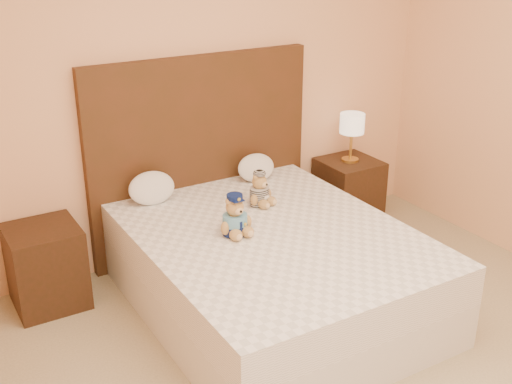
{
  "coord_description": "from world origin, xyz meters",
  "views": [
    {
      "loc": [
        -1.95,
        -1.87,
        2.34
      ],
      "look_at": [
        0.02,
        1.45,
        0.73
      ],
      "focal_mm": 45.0,
      "sensor_mm": 36.0,
      "label": 1
    }
  ],
  "objects_px": {
    "pillow_left": "(152,187)",
    "pillow_right": "(256,166)",
    "teddy_prisoner": "(259,189)",
    "teddy_police": "(235,215)",
    "bed": "(273,270)",
    "nightstand_left": "(46,266)",
    "nightstand_right": "(348,192)",
    "lamp": "(352,126)"
  },
  "relations": [
    {
      "from": "teddy_police",
      "to": "teddy_prisoner",
      "type": "xyz_separation_m",
      "value": [
        0.37,
        0.32,
        -0.02
      ]
    },
    {
      "from": "pillow_left",
      "to": "pillow_right",
      "type": "bearing_deg",
      "value": 0.0
    },
    {
      "from": "teddy_prisoner",
      "to": "pillow_right",
      "type": "xyz_separation_m",
      "value": [
        0.22,
        0.42,
        -0.01
      ]
    },
    {
      "from": "pillow_left",
      "to": "teddy_prisoner",
      "type": "bearing_deg",
      "value": -33.77
    },
    {
      "from": "teddy_police",
      "to": "lamp",
      "type": "bearing_deg",
      "value": 22.0
    },
    {
      "from": "nightstand_left",
      "to": "nightstand_right",
      "type": "bearing_deg",
      "value": 0.0
    },
    {
      "from": "lamp",
      "to": "teddy_police",
      "type": "bearing_deg",
      "value": -154.44
    },
    {
      "from": "bed",
      "to": "lamp",
      "type": "distance_m",
      "value": 1.59
    },
    {
      "from": "lamp",
      "to": "pillow_right",
      "type": "height_order",
      "value": "lamp"
    },
    {
      "from": "nightstand_right",
      "to": "teddy_police",
      "type": "bearing_deg",
      "value": -154.44
    },
    {
      "from": "pillow_right",
      "to": "teddy_police",
      "type": "bearing_deg",
      "value": -128.79
    },
    {
      "from": "lamp",
      "to": "bed",
      "type": "bearing_deg",
      "value": -147.38
    },
    {
      "from": "pillow_right",
      "to": "lamp",
      "type": "bearing_deg",
      "value": -1.95
    },
    {
      "from": "bed",
      "to": "nightstand_left",
      "type": "relative_size",
      "value": 3.64
    },
    {
      "from": "teddy_police",
      "to": "teddy_prisoner",
      "type": "height_order",
      "value": "teddy_police"
    },
    {
      "from": "lamp",
      "to": "teddy_prisoner",
      "type": "height_order",
      "value": "lamp"
    },
    {
      "from": "teddy_police",
      "to": "nightstand_left",
      "type": "bearing_deg",
      "value": 142.05
    },
    {
      "from": "nightstand_left",
      "to": "lamp",
      "type": "height_order",
      "value": "lamp"
    },
    {
      "from": "lamp",
      "to": "pillow_left",
      "type": "relative_size",
      "value": 1.19
    },
    {
      "from": "nightstand_left",
      "to": "teddy_police",
      "type": "bearing_deg",
      "value": -34.39
    },
    {
      "from": "nightstand_left",
      "to": "pillow_left",
      "type": "bearing_deg",
      "value": 2.21
    },
    {
      "from": "teddy_prisoner",
      "to": "pillow_right",
      "type": "height_order",
      "value": "teddy_prisoner"
    },
    {
      "from": "nightstand_right",
      "to": "pillow_left",
      "type": "relative_size",
      "value": 1.64
    },
    {
      "from": "pillow_left",
      "to": "pillow_right",
      "type": "relative_size",
      "value": 1.1
    },
    {
      "from": "lamp",
      "to": "nightstand_left",
      "type": "bearing_deg",
      "value": 180.0
    },
    {
      "from": "nightstand_left",
      "to": "teddy_prisoner",
      "type": "height_order",
      "value": "teddy_prisoner"
    },
    {
      "from": "teddy_prisoner",
      "to": "nightstand_right",
      "type": "bearing_deg",
      "value": -0.78
    },
    {
      "from": "nightstand_left",
      "to": "pillow_right",
      "type": "distance_m",
      "value": 1.66
    },
    {
      "from": "nightstand_right",
      "to": "pillow_left",
      "type": "bearing_deg",
      "value": 179.0
    },
    {
      "from": "nightstand_right",
      "to": "lamp",
      "type": "relative_size",
      "value": 1.38
    },
    {
      "from": "teddy_police",
      "to": "pillow_right",
      "type": "bearing_deg",
      "value": 47.65
    },
    {
      "from": "bed",
      "to": "pillow_left",
      "type": "distance_m",
      "value": 1.03
    },
    {
      "from": "nightstand_right",
      "to": "teddy_police",
      "type": "height_order",
      "value": "teddy_police"
    },
    {
      "from": "lamp",
      "to": "teddy_prisoner",
      "type": "distance_m",
      "value": 1.18
    },
    {
      "from": "pillow_right",
      "to": "teddy_prisoner",
      "type": "bearing_deg",
      "value": -117.93
    },
    {
      "from": "bed",
      "to": "lamp",
      "type": "bearing_deg",
      "value": 32.62
    },
    {
      "from": "bed",
      "to": "pillow_left",
      "type": "xyz_separation_m",
      "value": [
        -0.47,
        0.83,
        0.39
      ]
    },
    {
      "from": "nightstand_left",
      "to": "teddy_prisoner",
      "type": "xyz_separation_m",
      "value": [
        1.4,
        -0.39,
        0.39
      ]
    },
    {
      "from": "bed",
      "to": "pillow_left",
      "type": "bearing_deg",
      "value": 119.73
    },
    {
      "from": "lamp",
      "to": "teddy_police",
      "type": "xyz_separation_m",
      "value": [
        -1.47,
        -0.7,
        -0.17
      ]
    },
    {
      "from": "pillow_left",
      "to": "pillow_right",
      "type": "height_order",
      "value": "pillow_left"
    },
    {
      "from": "lamp",
      "to": "teddy_police",
      "type": "height_order",
      "value": "lamp"
    }
  ]
}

